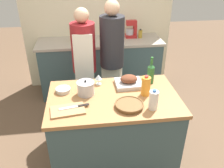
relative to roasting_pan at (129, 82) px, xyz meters
The scene contains 19 objects.
ground_plane 0.97m from the roasting_pan, 133.04° to the right, with size 12.00×12.00×0.00m, color brown.
kitchen_island 0.57m from the roasting_pan, 133.04° to the right, with size 1.35×0.83×0.88m.
back_counter 1.51m from the roasting_pan, 97.86° to the left, with size 2.02×0.60×0.92m.
back_wall 1.82m from the roasting_pan, 96.33° to the left, with size 2.52×0.10×2.55m.
roasting_pan is the anchor object (origin of this frame).
wicker_basket 0.42m from the roasting_pan, 99.99° to the right, with size 0.28×0.28×0.04m.
cutting_board 0.77m from the roasting_pan, 148.43° to the right, with size 0.34×0.24×0.02m.
stock_pot 0.49m from the roasting_pan, 165.55° to the right, with size 0.18×0.18×0.17m.
mixing_bowl 0.72m from the roasting_pan, behind, with size 0.16×0.16×0.05m.
juice_jug 0.25m from the roasting_pan, 57.05° to the right, with size 0.09×0.09×0.22m.
milk_jug 0.49m from the roasting_pan, 72.77° to the right, with size 0.09×0.09×0.21m.
wine_bottle_green 0.27m from the roasting_pan, ahead, with size 0.08×0.08×0.31m.
wine_glass_left 0.34m from the roasting_pan, 167.16° to the left, with size 0.08×0.08×0.12m.
knife_chef 0.69m from the roasting_pan, 147.67° to the right, with size 0.29×0.08×0.01m.
stand_mixer 1.56m from the roasting_pan, 77.75° to the left, with size 0.18×0.14×0.28m.
condiment_bottle_tall 1.55m from the roasting_pan, 72.14° to the left, with size 0.06×0.06×0.15m.
condiment_bottle_short 1.56m from the roasting_pan, 114.19° to the left, with size 0.06×0.06×0.19m.
person_cook_aproned 0.81m from the roasting_pan, 125.62° to the left, with size 0.31×0.32×1.60m.
person_cook_guest 0.71m from the roasting_pan, 97.76° to the left, with size 0.32×0.32×1.68m.
Camera 1 is at (-0.28, -2.04, 2.19)m, focal length 38.00 mm.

